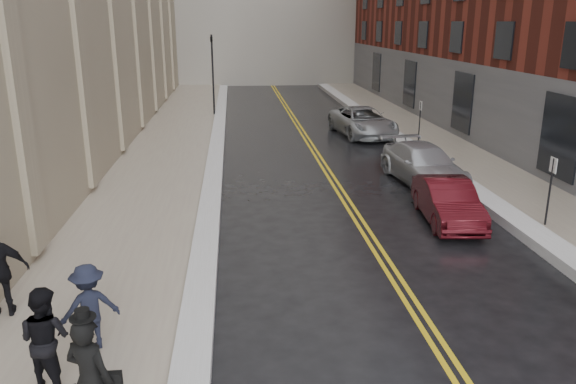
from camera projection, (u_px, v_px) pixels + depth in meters
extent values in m
cube|color=gray|center=(159.00, 170.00, 23.35)|extent=(4.00, 64.00, 0.15)
cube|color=gray|center=(471.00, 162.00, 24.60)|extent=(3.00, 64.00, 0.15)
cube|color=gold|center=(322.00, 168.00, 24.01)|extent=(0.12, 64.00, 0.01)
cube|color=gold|center=(328.00, 167.00, 24.03)|extent=(0.12, 64.00, 0.01)
cube|color=white|center=(214.00, 167.00, 23.55)|extent=(0.70, 60.80, 0.26)
cube|color=white|center=(431.00, 162.00, 24.40)|extent=(0.85, 60.80, 0.30)
cylinder|color=black|center=(213.00, 76.00, 36.12)|extent=(0.12, 0.12, 5.20)
imported|color=black|center=(212.00, 44.00, 35.53)|extent=(0.18, 0.15, 0.90)
cylinder|color=black|center=(549.00, 195.00, 16.58)|extent=(0.06, 0.06, 2.20)
cube|color=white|center=(553.00, 165.00, 16.32)|extent=(0.02, 0.35, 0.45)
cylinder|color=black|center=(419.00, 124.00, 28.00)|extent=(0.06, 0.06, 2.20)
cube|color=white|center=(421.00, 106.00, 27.74)|extent=(0.02, 0.35, 0.45)
imported|color=#420B12|center=(448.00, 201.00, 17.37)|extent=(1.76, 4.15, 1.33)
imported|color=#B1B3B9|center=(423.00, 164.00, 21.59)|extent=(2.60, 5.23, 1.46)
imported|color=#A5A8AD|center=(363.00, 122.00, 30.53)|extent=(3.22, 5.79, 1.53)
imported|color=black|center=(90.00, 380.00, 7.94)|extent=(0.86, 0.73, 1.99)
imported|color=black|center=(45.00, 338.00, 9.14)|extent=(1.09, 0.99, 1.82)
imported|color=black|center=(89.00, 307.00, 10.30)|extent=(1.24, 1.01, 1.67)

